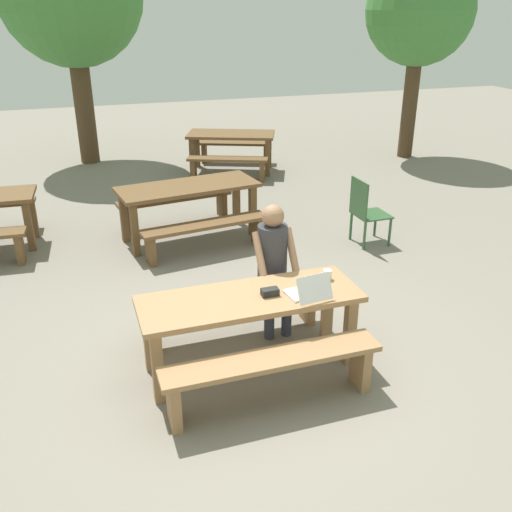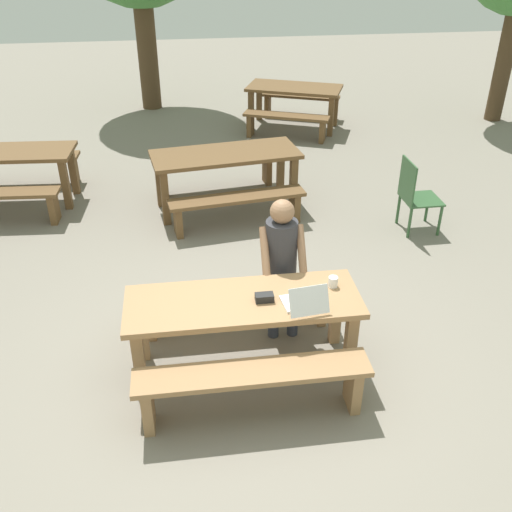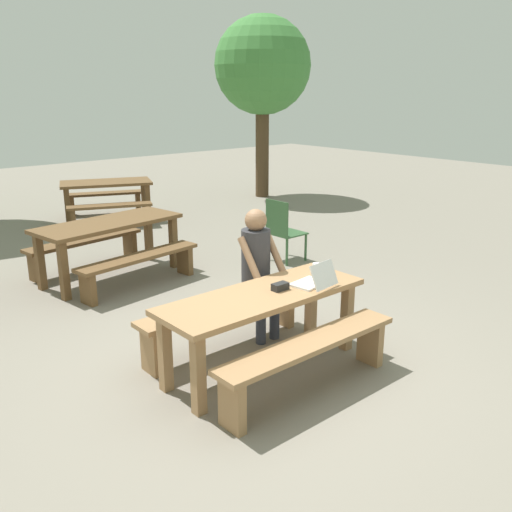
{
  "view_description": "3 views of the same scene",
  "coord_description": "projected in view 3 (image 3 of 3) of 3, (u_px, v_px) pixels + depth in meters",
  "views": [
    {
      "loc": [
        -1.29,
        -4.03,
        2.99
      ],
      "look_at": [
        0.14,
        0.25,
        0.96
      ],
      "focal_mm": 39.46,
      "sensor_mm": 36.0,
      "label": 1
    },
    {
      "loc": [
        -0.41,
        -3.77,
        3.4
      ],
      "look_at": [
        0.14,
        0.25,
        0.96
      ],
      "focal_mm": 40.38,
      "sensor_mm": 36.0,
      "label": 2
    },
    {
      "loc": [
        -2.99,
        -3.37,
        2.4
      ],
      "look_at": [
        0.14,
        0.25,
        0.96
      ],
      "focal_mm": 39.17,
      "sensor_mm": 36.0,
      "label": 3
    }
  ],
  "objects": [
    {
      "name": "ground_plane",
      "position": [
        263.0,
        367.0,
        5.0
      ],
      "size": [
        30.0,
        30.0,
        0.0
      ],
      "primitive_type": "plane",
      "color": "gray"
    },
    {
      "name": "picnic_table_front",
      "position": [
        263.0,
        305.0,
        4.83
      ],
      "size": [
        1.91,
        0.67,
        0.71
      ],
      "color": "#9E754C",
      "rests_on": "ground"
    },
    {
      "name": "bench_near",
      "position": [
        309.0,
        354.0,
        4.49
      ],
      "size": [
        1.79,
        0.3,
        0.46
      ],
      "color": "#9E754C",
      "rests_on": "ground"
    },
    {
      "name": "bench_far",
      "position": [
        223.0,
        313.0,
        5.31
      ],
      "size": [
        1.79,
        0.3,
        0.46
      ],
      "color": "#9E754C",
      "rests_on": "ground"
    },
    {
      "name": "laptop",
      "position": [
        315.0,
        280.0,
        4.95
      ],
      "size": [
        0.35,
        0.36,
        0.23
      ],
      "rotation": [
        0.0,
        0.0,
        3.26
      ],
      "color": "white",
      "rests_on": "picnic_table_front"
    },
    {
      "name": "small_pouch",
      "position": [
        280.0,
        287.0,
        4.86
      ],
      "size": [
        0.15,
        0.08,
        0.06
      ],
      "color": "black",
      "rests_on": "picnic_table_front"
    },
    {
      "name": "coffee_mug",
      "position": [
        316.0,
        268.0,
        5.33
      ],
      "size": [
        0.08,
        0.08,
        0.09
      ],
      "color": "white",
      "rests_on": "picnic_table_front"
    },
    {
      "name": "person_seated",
      "position": [
        258.0,
        264.0,
        5.42
      ],
      "size": [
        0.39,
        0.4,
        1.3
      ],
      "color": "#333847",
      "rests_on": "ground"
    },
    {
      "name": "plastic_chair",
      "position": [
        283.0,
        230.0,
        7.93
      ],
      "size": [
        0.44,
        0.44,
        0.91
      ],
      "rotation": [
        0.0,
        0.0,
        1.58
      ],
      "color": "#335933",
      "rests_on": "ground"
    },
    {
      "name": "picnic_table_rear",
      "position": [
        109.0,
        230.0,
        7.2
      ],
      "size": [
        1.96,
        1.0,
        0.76
      ],
      "rotation": [
        0.0,
        0.0,
        0.14
      ],
      "color": "brown",
      "rests_on": "ground"
    },
    {
      "name": "bench_rear_south",
      "position": [
        139.0,
        263.0,
        6.91
      ],
      "size": [
        1.71,
        0.53,
        0.42
      ],
      "rotation": [
        0.0,
        0.0,
        0.14
      ],
      "color": "brown",
      "rests_on": "ground"
    },
    {
      "name": "bench_rear_north",
      "position": [
        85.0,
        246.0,
        7.67
      ],
      "size": [
        1.71,
        0.53,
        0.42
      ],
      "rotation": [
        0.0,
        0.0,
        0.14
      ],
      "color": "brown",
      "rests_on": "ground"
    },
    {
      "name": "picnic_table_distant",
      "position": [
        106.0,
        188.0,
        10.4
      ],
      "size": [
        1.81,
        1.35,
        0.74
      ],
      "rotation": [
        0.0,
        0.0,
        -0.39
      ],
      "color": "brown",
      "rests_on": "ground"
    },
    {
      "name": "bench_distant_south",
      "position": [
        110.0,
        211.0,
        9.91
      ],
      "size": [
        1.47,
        0.84,
        0.43
      ],
      "rotation": [
        0.0,
        0.0,
        -0.39
      ],
      "color": "brown",
      "rests_on": "ground"
    },
    {
      "name": "bench_distant_north",
      "position": [
        105.0,
        198.0,
        11.06
      ],
      "size": [
        1.47,
        0.84,
        0.43
      ],
      "rotation": [
        0.0,
        0.0,
        -0.39
      ],
      "color": "brown",
      "rests_on": "ground"
    },
    {
      "name": "tree_left",
      "position": [
        262.0,
        67.0,
        12.13
      ],
      "size": [
        2.11,
        2.11,
        3.93
      ],
      "color": "#4C3823",
      "rests_on": "ground"
    }
  ]
}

